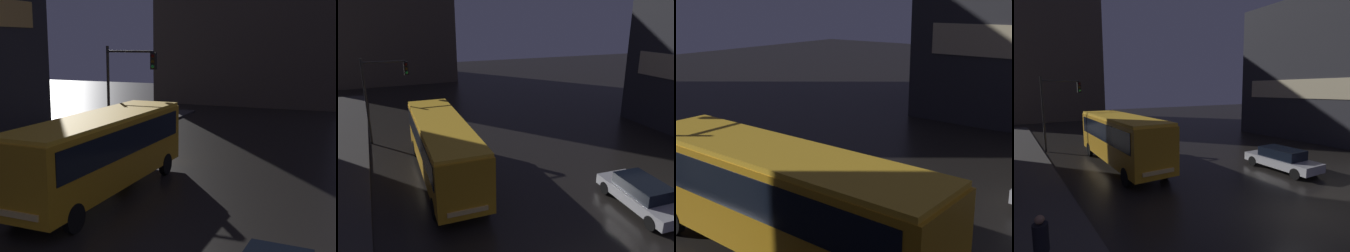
% 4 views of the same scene
% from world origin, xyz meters
% --- Properties ---
extents(bus_near, '(2.75, 10.44, 3.28)m').
position_xyz_m(bus_near, '(-3.15, 10.75, 2.02)').
color(bus_near, orange).
rests_on(bus_near, ground).
extents(car_taxi, '(2.05, 4.65, 1.37)m').
position_xyz_m(car_taxi, '(4.69, 4.28, 0.71)').
color(car_taxi, '#B7B7BC').
rests_on(car_taxi, ground).
extents(traffic_light_main, '(3.03, 0.35, 5.97)m').
position_xyz_m(traffic_light_main, '(-5.73, 17.83, 4.03)').
color(traffic_light_main, '#2D2D2D').
rests_on(traffic_light_main, ground).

